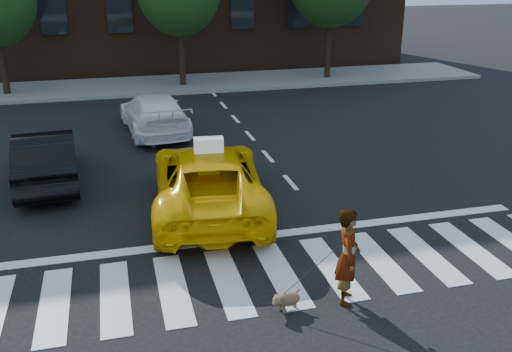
# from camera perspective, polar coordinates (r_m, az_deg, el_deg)

# --- Properties ---
(ground) EXTENTS (120.00, 120.00, 0.00)m
(ground) POSITION_cam_1_polar(r_m,az_deg,el_deg) (10.72, 2.51, -9.79)
(ground) COLOR black
(ground) RESTS_ON ground
(crosswalk) EXTENTS (13.00, 2.40, 0.01)m
(crosswalk) POSITION_cam_1_polar(r_m,az_deg,el_deg) (10.72, 2.51, -9.76)
(crosswalk) COLOR silver
(crosswalk) RESTS_ON ground
(stop_line) EXTENTS (12.00, 0.30, 0.01)m
(stop_line) POSITION_cam_1_polar(r_m,az_deg,el_deg) (12.07, 0.29, -6.03)
(stop_line) COLOR silver
(stop_line) RESTS_ON ground
(sidewalk_far) EXTENTS (30.00, 4.00, 0.15)m
(sidewalk_far) POSITION_cam_1_polar(r_m,az_deg,el_deg) (27.00, -8.49, 9.05)
(sidewalk_far) COLOR slate
(sidewalk_far) RESTS_ON ground
(taxi) EXTENTS (3.04, 5.54, 1.47)m
(taxi) POSITION_cam_1_polar(r_m,az_deg,el_deg) (13.13, -4.80, -0.34)
(taxi) COLOR #F9BC05
(taxi) RESTS_ON ground
(black_sedan) EXTENTS (1.78, 4.33, 1.39)m
(black_sedan) POSITION_cam_1_polar(r_m,az_deg,el_deg) (15.64, -20.28, 1.75)
(black_sedan) COLOR black
(black_sedan) RESTS_ON ground
(white_suv) EXTENTS (2.26, 4.71, 1.32)m
(white_suv) POSITION_cam_1_polar(r_m,az_deg,el_deg) (19.45, -10.14, 6.19)
(white_suv) COLOR white
(white_suv) RESTS_ON ground
(woman) EXTENTS (0.60, 0.72, 1.70)m
(woman) POSITION_cam_1_polar(r_m,az_deg,el_deg) (9.67, 9.18, -7.92)
(woman) COLOR #999999
(woman) RESTS_ON ground
(dog) EXTENTS (0.57, 0.39, 0.34)m
(dog) POSITION_cam_1_polar(r_m,az_deg,el_deg) (9.64, 2.98, -12.23)
(dog) COLOR olive
(dog) RESTS_ON ground
(taxi_sign) EXTENTS (0.68, 0.35, 0.32)m
(taxi_sign) POSITION_cam_1_polar(r_m,az_deg,el_deg) (12.65, -4.76, 3.13)
(taxi_sign) COLOR white
(taxi_sign) RESTS_ON taxi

